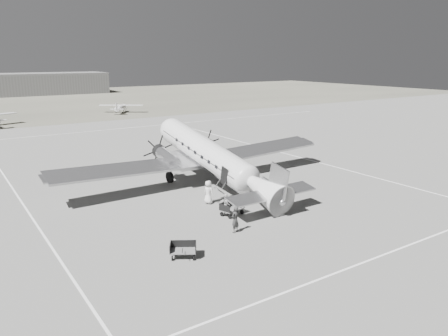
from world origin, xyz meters
TOP-DOWN VIEW (x-y plane):
  - ground at (0.00, 0.00)m, footprint 260.00×260.00m
  - taxi_line_near at (0.00, -14.00)m, footprint 60.00×0.15m
  - taxi_line_right at (12.00, 0.00)m, footprint 0.15×80.00m
  - taxi_line_left at (-18.00, 10.00)m, footprint 0.15×60.00m
  - taxi_line_horizon at (0.00, 40.00)m, footprint 90.00×0.15m
  - grass_infield at (0.00, 95.00)m, footprint 260.00×90.00m
  - hangar_main at (5.00, 120.00)m, footprint 42.00×14.00m
  - dc3_airliner at (-2.97, 3.43)m, footprint 28.25×19.86m
  - light_plane_right at (9.90, 60.05)m, footprint 11.85×11.38m
  - baggage_cart_near at (-5.53, -3.49)m, footprint 2.04×1.66m
  - baggage_cart_far at (-11.92, -7.75)m, footprint 1.96×1.80m
  - ground_crew at (-7.21, -6.30)m, footprint 0.76×0.61m
  - ramp_agent at (-5.74, -3.01)m, footprint 0.84×0.92m
  - passenger at (-5.59, -0.28)m, footprint 0.85×1.06m

SIDE VIEW (x-z plane):
  - ground at x=0.00m, z-range 0.00..0.00m
  - grass_infield at x=0.00m, z-range 0.00..0.01m
  - taxi_line_near at x=0.00m, z-range 0.00..0.01m
  - taxi_line_right at x=12.00m, z-range 0.00..0.01m
  - taxi_line_left at x=-18.00m, z-range 0.00..0.01m
  - taxi_line_horizon at x=0.00m, z-range 0.00..0.01m
  - baggage_cart_far at x=-11.92m, z-range 0.00..0.90m
  - baggage_cart_near at x=-5.53m, z-range 0.00..1.01m
  - ramp_agent at x=-5.74m, z-range 0.00..1.53m
  - ground_crew at x=-7.21m, z-range 0.00..1.82m
  - passenger at x=-5.59m, z-range 0.00..1.89m
  - light_plane_right at x=9.90m, z-range 0.00..1.92m
  - dc3_airliner at x=-2.97m, z-range 0.00..5.32m
  - hangar_main at x=5.00m, z-range 0.00..6.60m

